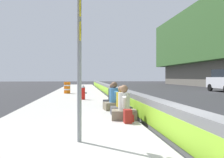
% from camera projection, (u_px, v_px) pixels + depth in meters
% --- Properties ---
extents(ground_plane, '(160.00, 160.00, 0.00)m').
position_uv_depth(ground_plane, '(189.00, 151.00, 4.97)').
color(ground_plane, '#2B2B2D').
rests_on(ground_plane, ground).
extents(sidewalk_strip, '(80.00, 4.40, 0.14)m').
position_uv_depth(sidewalk_strip, '(56.00, 152.00, 4.66)').
color(sidewalk_strip, '#A8A59E').
rests_on(sidewalk_strip, ground_plane).
extents(jersey_barrier, '(76.00, 0.45, 0.85)m').
position_uv_depth(jersey_barrier, '(189.00, 130.00, 4.97)').
color(jersey_barrier, slate).
rests_on(jersey_barrier, ground_plane).
extents(route_sign_post, '(0.44, 0.09, 3.60)m').
position_uv_depth(route_sign_post, '(80.00, 42.00, 5.12)').
color(route_sign_post, gray).
rests_on(route_sign_post, sidewalk_strip).
extents(fire_hydrant, '(0.26, 0.46, 0.88)m').
position_uv_depth(fire_hydrant, '(83.00, 92.00, 14.74)').
color(fire_hydrant, red).
rests_on(fire_hydrant, sidewalk_strip).
extents(seated_person_foreground, '(0.77, 0.87, 1.11)m').
position_uv_depth(seated_person_foreground, '(124.00, 108.00, 7.87)').
color(seated_person_foreground, '#706651').
rests_on(seated_person_foreground, sidewalk_strip).
extents(seated_person_middle, '(0.67, 0.76, 1.04)m').
position_uv_depth(seated_person_middle, '(121.00, 105.00, 8.89)').
color(seated_person_middle, '#424247').
rests_on(seated_person_middle, sidewalk_strip).
extents(seated_person_rear, '(0.80, 0.91, 1.16)m').
position_uv_depth(seated_person_rear, '(114.00, 101.00, 10.15)').
color(seated_person_rear, '#706651').
rests_on(seated_person_rear, sidewalk_strip).
extents(seated_person_far, '(0.73, 0.83, 1.06)m').
position_uv_depth(seated_person_far, '(112.00, 99.00, 11.44)').
color(seated_person_far, black).
rests_on(seated_person_far, sidewalk_strip).
extents(backpack, '(0.32, 0.28, 0.40)m').
position_uv_depth(backpack, '(128.00, 116.00, 7.23)').
color(backpack, maroon).
rests_on(backpack, sidewalk_strip).
extents(construction_barrel, '(0.54, 0.54, 0.95)m').
position_uv_depth(construction_barrel, '(67.00, 88.00, 20.23)').
color(construction_barrel, orange).
rests_on(construction_barrel, sidewalk_strip).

